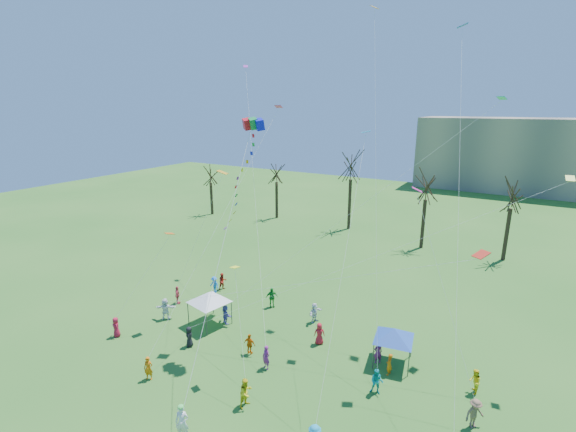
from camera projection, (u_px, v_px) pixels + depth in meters
The scene contains 8 objects.
ground at pixel (233, 416), 23.26m from camera, with size 160.00×160.00×0.00m, color #2A6520.
bare_tree_row at pixel (420, 191), 50.73m from camera, with size 69.25×9.28×11.41m.
hero_kite_flyer at pixel (182, 422), 21.47m from camera, with size 0.75×0.49×2.05m, color white.
big_box_kite at pixel (243, 186), 27.15m from camera, with size 2.21×5.91×17.09m.
canopy_tent_white at pixel (209, 297), 32.46m from camera, with size 3.76×3.76×2.88m.
canopy_tent_blue at pixel (394, 334), 27.55m from camera, with size 3.54×3.54×2.69m.
festival_crowd at pixel (271, 340), 29.35m from camera, with size 26.26×13.95×1.86m.
small_kites_aloft at pixel (338, 157), 28.36m from camera, with size 29.09×18.47×33.02m.
Camera 1 is at (12.55, -15.05, 17.40)m, focal length 25.00 mm.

